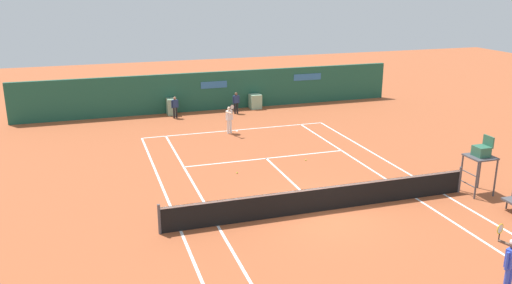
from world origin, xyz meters
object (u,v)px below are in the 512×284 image
Objects in this scene: player_on_baseline at (229,118)px; ball_kid_centre_post at (236,101)px; ball_kid_right_post at (175,106)px; tennis_ball_mid_court at (237,173)px; umpire_chair at (481,156)px; player_near_side at (510,261)px; tennis_ball_by_sideline at (306,160)px.

ball_kid_centre_post is (1.62, 4.35, -0.12)m from player_on_baseline.
ball_kid_right_post reaches higher than tennis_ball_mid_court.
ball_kid_centre_post is at bearing -134.18° from player_on_baseline.
ball_kid_right_post is at bearing -85.91° from player_on_baseline.
player_on_baseline is (-7.13, 11.47, -0.68)m from umpire_chair.
player_near_side is (3.08, -17.55, 0.02)m from player_on_baseline.
tennis_ball_mid_court and tennis_ball_by_sideline have the same top height.
player_near_side is at bearing -85.77° from tennis_ball_by_sideline.
umpire_chair is 1.75× the size of ball_kid_right_post.
player_on_baseline is at bearing 31.88° from umpire_chair.
ball_kid_centre_post is (-5.51, 15.81, -0.80)m from umpire_chair.
umpire_chair is at bearing -49.80° from tennis_ball_by_sideline.
tennis_ball_mid_court is (-4.47, 11.24, -0.90)m from player_near_side.
player_near_side is 22.54m from ball_kid_right_post.
ball_kid_right_post is 0.99× the size of ball_kid_centre_post.
umpire_chair is 34.93× the size of tennis_ball_by_sideline.
umpire_chair is 18.43m from ball_kid_right_post.
umpire_chair reaches higher than ball_kid_centre_post.
ball_kid_centre_post reaches higher than tennis_ball_mid_court.
umpire_chair is at bearing 98.14° from player_on_baseline.
tennis_ball_mid_court is at bearing 93.07° from player_near_side.
umpire_chair reaches higher than ball_kid_right_post.
player_on_baseline is at bearing 67.51° from ball_kid_centre_post.
ball_kid_centre_post is 11.10m from tennis_ball_mid_court.
ball_kid_centre_post is at bearing 19.22° from umpire_chair.
player_on_baseline is at bearing 112.68° from ball_kid_right_post.
player_near_side reaches higher than tennis_ball_by_sideline.
ball_kid_right_post is 10.97m from tennis_ball_by_sideline.
umpire_chair is at bearing 107.18° from ball_kid_centre_post.
ball_kid_right_post is at bearing 30.80° from umpire_chair.
player_near_side is at bearing 146.33° from umpire_chair.
tennis_ball_by_sideline is at bearing 75.62° from player_near_side.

